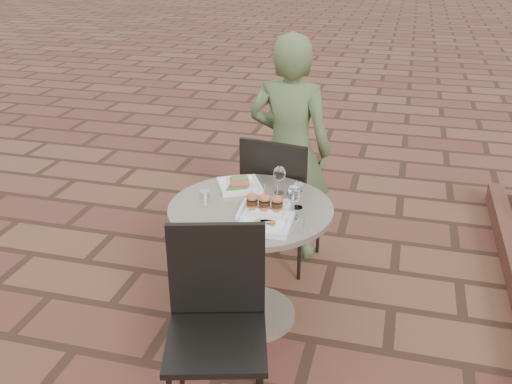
% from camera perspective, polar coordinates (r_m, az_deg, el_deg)
% --- Properties ---
extents(ground, '(60.00, 60.00, 0.00)m').
position_cam_1_polar(ground, '(3.72, 0.32, -9.58)').
color(ground, brown).
rests_on(ground, ground).
extents(cafe_table, '(0.90, 0.90, 0.73)m').
position_cam_1_polar(cafe_table, '(3.21, -0.52, -5.39)').
color(cafe_table, gray).
rests_on(cafe_table, ground).
extents(chair_far, '(0.51, 0.51, 0.93)m').
position_cam_1_polar(chair_far, '(3.69, 2.29, -0.09)').
color(chair_far, black).
rests_on(chair_far, ground).
extents(chair_near, '(0.54, 0.54, 0.93)m').
position_cam_1_polar(chair_near, '(2.61, -3.96, -11.68)').
color(chair_near, black).
rests_on(chair_near, ground).
extents(diner, '(0.58, 0.40, 1.54)m').
position_cam_1_polar(diner, '(3.80, 3.37, 4.24)').
color(diner, '#4A5B32').
rests_on(diner, ground).
extents(plate_salmon, '(0.31, 0.31, 0.06)m').
position_cam_1_polar(plate_salmon, '(3.32, -1.66, 0.73)').
color(plate_salmon, white).
rests_on(plate_salmon, cafe_table).
extents(plate_sliders, '(0.27, 0.27, 0.17)m').
position_cam_1_polar(plate_sliders, '(3.01, 0.85, -1.47)').
color(plate_sliders, white).
rests_on(plate_sliders, cafe_table).
extents(plate_tuna, '(0.27, 0.27, 0.03)m').
position_cam_1_polar(plate_tuna, '(2.89, 0.95, -3.09)').
color(plate_tuna, white).
rests_on(plate_tuna, cafe_table).
extents(wine_glass_right, '(0.08, 0.08, 0.18)m').
position_cam_1_polar(wine_glass_right, '(2.93, 3.80, -0.28)').
color(wine_glass_right, white).
rests_on(wine_glass_right, cafe_table).
extents(wine_glass_mid, '(0.07, 0.07, 0.16)m').
position_cam_1_polar(wine_glass_mid, '(3.21, 2.37, 1.81)').
color(wine_glass_mid, white).
rests_on(wine_glass_mid, cafe_table).
extents(wine_glass_far, '(0.07, 0.07, 0.15)m').
position_cam_1_polar(wine_glass_far, '(3.05, 4.24, 0.27)').
color(wine_glass_far, white).
rests_on(wine_glass_far, cafe_table).
extents(steel_ramekin, '(0.06, 0.06, 0.04)m').
position_cam_1_polar(steel_ramekin, '(3.20, -5.17, -0.24)').
color(steel_ramekin, silver).
rests_on(steel_ramekin, cafe_table).
extents(cutlery_set, '(0.10, 0.20, 0.00)m').
position_cam_1_polar(cutlery_set, '(2.91, 4.47, -3.29)').
color(cutlery_set, silver).
rests_on(cutlery_set, cafe_table).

